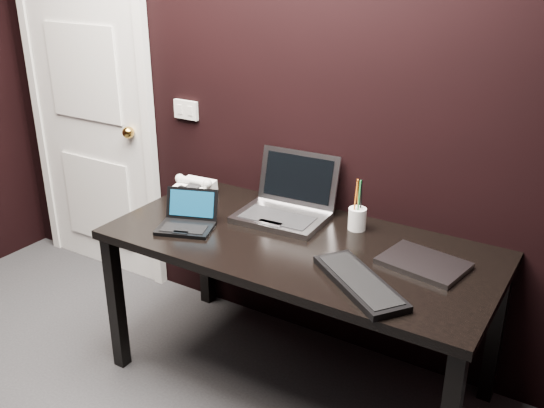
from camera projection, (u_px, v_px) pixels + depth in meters
The scene contains 11 objects.
wall_back at pixel (288, 89), 2.87m from camera, with size 4.00×4.00×0.00m, color black.
door at pixel (90, 107), 3.60m from camera, with size 0.99×0.10×2.14m.
wall_switch at pixel (186, 110), 3.23m from camera, with size 0.15×0.02×0.10m.
desk at pixel (299, 257), 2.66m from camera, with size 1.70×0.80×0.74m.
netbook at pixel (187, 221), 2.74m from camera, with size 0.30×0.29×0.16m.
silver_laptop at pixel (286, 206), 2.85m from camera, with size 0.43×0.39×0.28m.
ext_keyboard at pixel (359, 282), 2.27m from camera, with size 0.47×0.41×0.03m.
closed_laptop at pixel (424, 263), 2.42m from camera, with size 0.36×0.29×0.02m.
desk_phone at pixel (195, 187), 3.12m from camera, with size 0.22×0.18×0.11m.
mobile_phone at pixel (182, 197), 3.01m from camera, with size 0.06×0.05×0.09m.
pen_cup at pixel (357, 218), 2.72m from camera, with size 0.10×0.10×0.24m.
Camera 1 is at (1.44, -0.67, 1.90)m, focal length 40.00 mm.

